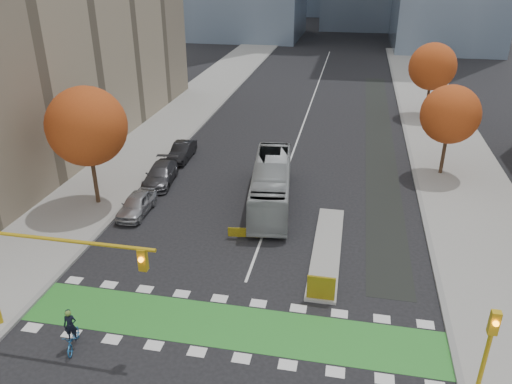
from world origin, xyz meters
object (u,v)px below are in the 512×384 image
at_px(traffic_signal_east, 489,341).
at_px(bus, 271,184).
at_px(tree_east_near, 450,115).
at_px(parked_car_c, 161,174).
at_px(parked_car_a, 137,204).
at_px(tree_west, 87,126).
at_px(traffic_signal_west, 35,258).
at_px(cyclist, 72,335).
at_px(tree_east_far, 433,67).
at_px(hazard_board, 321,288).
at_px(parked_car_b, 182,151).

distance_m(traffic_signal_east, bus, 18.42).
xyz_separation_m(tree_east_near, parked_car_c, (-21.00, -5.82, -4.16)).
xyz_separation_m(parked_car_a, parked_car_c, (-0.24, 5.00, 0.01)).
bearing_deg(tree_west, traffic_signal_west, -71.98).
relative_size(cyclist, bus, 0.19).
relative_size(tree_east_far, bus, 0.73).
relative_size(traffic_signal_west, parked_car_c, 1.75).
relative_size(tree_east_near, cyclist, 3.54).
distance_m(hazard_board, parked_car_a, 14.54).
bearing_deg(hazard_board, tree_west, 154.01).
bearing_deg(tree_east_near, cyclist, -128.47).
bearing_deg(tree_east_near, traffic_signal_west, -131.52).
xyz_separation_m(traffic_signal_west, parked_car_a, (-0.83, 11.69, -3.33)).
bearing_deg(bus, parked_car_c, 161.76).
height_order(tree_east_far, bus, tree_east_far).
height_order(traffic_signal_east, parked_car_c, traffic_signal_east).
height_order(tree_west, parked_car_c, tree_west).
xyz_separation_m(traffic_signal_east, parked_car_b, (-19.50, 21.69, -2.04)).
relative_size(hazard_board, parked_car_a, 0.34).
height_order(tree_west, traffic_signal_west, tree_west).
bearing_deg(bus, hazard_board, -74.19).
relative_size(tree_east_near, traffic_signal_west, 0.83).
bearing_deg(traffic_signal_east, cyclist, -177.77).
bearing_deg(hazard_board, traffic_signal_west, -158.45).
xyz_separation_m(tree_east_near, cyclist, (-18.41, -23.17, -4.20)).
bearing_deg(parked_car_c, hazard_board, -49.16).
relative_size(hazard_board, parked_car_c, 0.29).
bearing_deg(parked_car_c, traffic_signal_east, -47.06).
height_order(traffic_signal_west, traffic_signal_east, traffic_signal_west).
height_order(tree_west, parked_car_a, tree_west).
relative_size(traffic_signal_east, bus, 0.39).
xyz_separation_m(tree_west, bus, (11.76, 2.40, -4.15)).
xyz_separation_m(cyclist, parked_car_c, (-2.59, 17.35, 0.04)).
bearing_deg(parked_car_c, tree_west, -132.16).
bearing_deg(traffic_signal_east, hazard_board, 144.08).
xyz_separation_m(hazard_board, traffic_signal_east, (6.50, -4.71, 1.93)).
relative_size(hazard_board, traffic_signal_west, 0.16).
bearing_deg(traffic_signal_west, parked_car_b, 92.82).
relative_size(tree_west, parked_car_b, 1.96).
bearing_deg(cyclist, tree_east_far, 48.18).
xyz_separation_m(tree_west, traffic_signal_west, (4.07, -12.51, -1.58)).
bearing_deg(parked_car_c, parked_car_b, 83.50).
distance_m(hazard_board, parked_car_c, 17.68).
xyz_separation_m(tree_west, traffic_signal_east, (22.50, -12.51, -2.88)).
distance_m(tree_west, parked_car_b, 10.84).
bearing_deg(tree_west, cyclist, -66.98).
relative_size(tree_east_far, parked_car_a, 1.86).
height_order(cyclist, parked_car_a, cyclist).
bearing_deg(tree_west, parked_car_c, 54.34).
height_order(traffic_signal_east, parked_car_a, traffic_signal_east).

